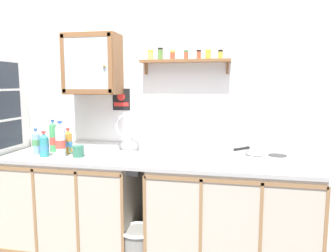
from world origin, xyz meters
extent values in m
cube|color=white|center=(0.00, 0.68, 1.31)|extent=(3.28, 0.05, 2.62)
cube|color=black|center=(-0.74, 0.40, 0.04)|extent=(1.13, 0.51, 0.08)
cube|color=beige|center=(-0.74, 0.37, 0.49)|extent=(1.16, 0.57, 0.83)
cube|color=#997047|center=(-0.74, 0.09, 0.87)|extent=(1.16, 0.01, 0.03)
cube|color=#997047|center=(-0.93, 0.09, 0.49)|extent=(0.02, 0.01, 0.76)
cube|color=#997047|center=(-0.55, 0.09, 0.49)|extent=(0.02, 0.01, 0.76)
cube|color=#997047|center=(-0.16, 0.09, 0.49)|extent=(0.02, 0.01, 0.76)
cube|color=beige|center=(0.67, 0.37, 0.49)|extent=(1.30, 0.57, 0.83)
cube|color=#997047|center=(0.67, 0.09, 0.87)|extent=(1.30, 0.01, 0.03)
cube|color=#997047|center=(0.02, 0.09, 0.49)|extent=(0.02, 0.01, 0.76)
cube|color=#997047|center=(0.45, 0.09, 0.49)|extent=(0.02, 0.01, 0.76)
cube|color=#997047|center=(0.89, 0.09, 0.49)|extent=(0.02, 0.01, 0.76)
cube|color=#997047|center=(1.32, 0.09, 0.49)|extent=(0.02, 0.01, 0.76)
cube|color=#B2B2AD|center=(0.00, 0.37, 0.92)|extent=(2.64, 0.60, 0.03)
cube|color=#B2B2AD|center=(0.00, 0.65, 0.98)|extent=(2.64, 0.02, 0.08)
cube|color=silver|center=(-0.28, 0.39, 0.94)|extent=(0.50, 0.44, 0.01)
cube|color=slate|center=(-0.28, 0.39, 0.83)|extent=(0.43, 0.36, 0.01)
cube|color=slate|center=(-0.28, 0.58, 0.88)|extent=(0.43, 0.01, 0.11)
cube|color=slate|center=(-0.28, 0.21, 0.88)|extent=(0.43, 0.01, 0.11)
cylinder|color=#4C4C51|center=(-0.28, 0.39, 0.83)|extent=(0.04, 0.04, 0.01)
cylinder|color=silver|center=(-0.28, 0.63, 0.95)|extent=(0.05, 0.05, 0.02)
cylinder|color=silver|center=(-0.28, 0.63, 1.07)|extent=(0.02, 0.02, 0.23)
torus|color=silver|center=(-0.28, 0.54, 1.19)|extent=(0.21, 0.02, 0.21)
cylinder|color=silver|center=(-0.22, 0.63, 0.98)|extent=(0.02, 0.02, 0.05)
cube|color=silver|center=(0.94, 0.41, 0.97)|extent=(0.36, 0.32, 0.06)
cylinder|color=#2D2D2D|center=(0.85, 0.44, 1.00)|extent=(0.14, 0.14, 0.01)
cylinder|color=#2D2D2D|center=(1.02, 0.44, 1.00)|extent=(0.14, 0.14, 0.01)
cylinder|color=black|center=(0.85, 0.27, 0.97)|extent=(0.03, 0.02, 0.03)
cylinder|color=black|center=(1.02, 0.27, 0.97)|extent=(0.03, 0.02, 0.03)
cylinder|color=silver|center=(0.85, 0.44, 1.04)|extent=(0.16, 0.16, 0.07)
torus|color=silver|center=(0.85, 0.44, 1.08)|extent=(0.16, 0.16, 0.01)
cylinder|color=black|center=(0.74, 0.33, 1.06)|extent=(0.13, 0.13, 0.02)
cylinder|color=#4CB266|center=(-0.97, 0.47, 1.06)|extent=(0.06, 0.06, 0.25)
cone|color=#4CB266|center=(-0.97, 0.47, 1.20)|extent=(0.06, 0.06, 0.03)
cylinder|color=#2D59B2|center=(-0.97, 0.47, 1.23)|extent=(0.03, 0.03, 0.02)
cylinder|color=#D84C3F|center=(-0.97, 0.47, 1.04)|extent=(0.07, 0.07, 0.07)
cylinder|color=gold|center=(-0.80, 0.44, 1.03)|extent=(0.07, 0.07, 0.18)
cone|color=gold|center=(-0.80, 0.44, 1.13)|extent=(0.07, 0.07, 0.03)
cylinder|color=red|center=(-0.80, 0.44, 1.16)|extent=(0.03, 0.03, 0.02)
cylinder|color=#3F8CCC|center=(-0.80, 0.44, 1.02)|extent=(0.07, 0.07, 0.05)
cylinder|color=#8CB7E0|center=(-1.05, 0.34, 1.03)|extent=(0.07, 0.07, 0.19)
cone|color=#8CB7E0|center=(-1.05, 0.34, 1.14)|extent=(0.06, 0.06, 0.03)
cylinder|color=#2D59B2|center=(-1.05, 0.34, 1.16)|extent=(0.03, 0.03, 0.02)
cylinder|color=#4C9959|center=(-1.05, 0.34, 1.05)|extent=(0.07, 0.07, 0.05)
cylinder|color=teal|center=(-0.94, 0.28, 1.02)|extent=(0.08, 0.08, 0.17)
cone|color=teal|center=(-0.94, 0.28, 1.12)|extent=(0.07, 0.07, 0.03)
cylinder|color=red|center=(-0.94, 0.28, 1.15)|extent=(0.03, 0.03, 0.02)
cylinder|color=#3F8CCC|center=(-0.94, 0.28, 1.02)|extent=(0.08, 0.08, 0.05)
cylinder|color=silver|center=(-0.79, 0.30, 1.06)|extent=(0.08, 0.08, 0.26)
cone|color=silver|center=(-0.79, 0.30, 1.21)|extent=(0.08, 0.08, 0.04)
cylinder|color=#2D59B2|center=(-0.79, 0.30, 1.24)|extent=(0.04, 0.04, 0.02)
cylinder|color=#D84C3F|center=(-0.79, 0.30, 1.05)|extent=(0.09, 0.09, 0.07)
cylinder|color=#337259|center=(-0.64, 0.32, 0.99)|extent=(0.09, 0.09, 0.10)
torus|color=#337259|center=(-0.69, 0.32, 0.99)|extent=(0.07, 0.02, 0.07)
cube|color=brown|center=(-0.58, 0.53, 1.74)|extent=(0.49, 0.26, 0.53)
cube|color=silver|center=(-0.58, 0.40, 1.74)|extent=(0.40, 0.01, 0.44)
cube|color=brown|center=(-0.80, 0.40, 1.74)|extent=(0.04, 0.01, 0.50)
cube|color=brown|center=(-0.36, 0.40, 1.74)|extent=(0.04, 0.01, 0.50)
cube|color=brown|center=(-0.58, 0.40, 1.98)|extent=(0.46, 0.01, 0.04)
cube|color=brown|center=(-0.58, 0.40, 1.50)|extent=(0.46, 0.01, 0.04)
sphere|color=olive|center=(-0.41, 0.38, 1.71)|extent=(0.02, 0.02, 0.02)
cube|color=brown|center=(0.25, 0.59, 1.76)|extent=(0.78, 0.14, 0.02)
cube|color=brown|center=(-0.11, 0.64, 1.70)|extent=(0.02, 0.03, 0.10)
cube|color=brown|center=(0.61, 0.64, 1.70)|extent=(0.02, 0.03, 0.10)
cylinder|color=#E0C659|center=(-0.05, 0.58, 1.81)|extent=(0.05, 0.05, 0.07)
cylinder|color=yellow|center=(-0.05, 0.58, 1.85)|extent=(0.05, 0.05, 0.02)
cylinder|color=#598C3F|center=(0.03, 0.59, 1.82)|extent=(0.04, 0.04, 0.09)
cylinder|color=black|center=(0.03, 0.59, 1.87)|extent=(0.05, 0.05, 0.02)
cylinder|color=#CC4C33|center=(0.14, 0.58, 1.80)|extent=(0.04, 0.04, 0.06)
cylinder|color=yellow|center=(0.14, 0.58, 1.84)|extent=(0.05, 0.05, 0.02)
cylinder|color=#CC4C33|center=(0.26, 0.59, 1.80)|extent=(0.04, 0.04, 0.06)
cylinder|color=#33723F|center=(0.26, 0.59, 1.84)|extent=(0.04, 0.04, 0.02)
cylinder|color=#CC4C33|center=(0.37, 0.60, 1.80)|extent=(0.04, 0.04, 0.06)
cylinder|color=black|center=(0.37, 0.60, 1.84)|extent=(0.04, 0.04, 0.02)
cylinder|color=gold|center=(0.45, 0.58, 1.80)|extent=(0.05, 0.05, 0.06)
cylinder|color=yellow|center=(0.45, 0.58, 1.84)|extent=(0.05, 0.05, 0.02)
cylinder|color=gold|center=(0.55, 0.58, 1.80)|extent=(0.04, 0.04, 0.06)
cylinder|color=black|center=(0.55, 0.58, 1.84)|extent=(0.04, 0.04, 0.02)
cube|color=black|center=(-0.36, 0.65, 1.42)|extent=(0.17, 0.01, 0.20)
cube|color=red|center=(-0.36, 0.65, 1.38)|extent=(0.14, 0.00, 0.04)
cylinder|color=red|center=(-0.36, 0.65, 1.45)|extent=(0.08, 0.00, 0.08)
cylinder|color=gray|center=(-0.07, 0.20, 0.19)|extent=(0.27, 0.27, 0.37)
torus|color=white|center=(-0.07, 0.20, 0.37)|extent=(0.30, 0.30, 0.03)
camera|label=1|loc=(0.67, -2.18, 1.56)|focal=34.21mm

